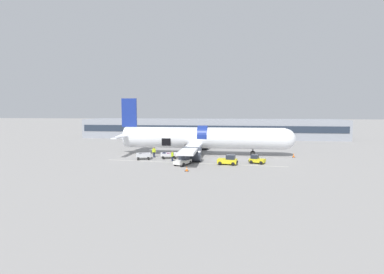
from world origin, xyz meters
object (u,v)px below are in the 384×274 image
object	(u,v)px
baggage_tug_lead	(257,160)
ground_crew_driver	(154,152)
baggage_tug_mid	(228,160)
ground_crew_supervisor	(195,153)
ground_crew_loader_a	(183,154)
baggage_tug_rear	(183,161)
ground_crew_marshal	(183,153)
airplane	(201,138)
ground_crew_helper	(172,156)
baggage_cart_queued	(144,156)
ground_crew_loader_b	(192,154)
baggage_cart_loading	(169,155)

from	to	relation	value
baggage_tug_lead	ground_crew_driver	size ratio (longest dim) A/B	1.51
baggage_tug_mid	ground_crew_supervisor	distance (m)	9.00
baggage_tug_lead	ground_crew_loader_a	bearing A→B (deg)	169.26
baggage_tug_rear	ground_crew_marshal	distance (m)	6.12
baggage_tug_lead	ground_crew_marshal	world-z (taller)	ground_crew_marshal
airplane	ground_crew_helper	distance (m)	8.97
baggage_tug_rear	baggage_cart_queued	bearing A→B (deg)	151.24
airplane	ground_crew_driver	size ratio (longest dim) A/B	18.75
airplane	ground_crew_loader_b	distance (m)	5.40
ground_crew_loader_b	ground_crew_marshal	size ratio (longest dim) A/B	0.94
baggage_cart_loading	ground_crew_marshal	size ratio (longest dim) A/B	2.20
baggage_tug_lead	baggage_cart_loading	xyz separation A→B (m)	(-15.06, 3.19, -0.07)
baggage_tug_lead	baggage_cart_queued	distance (m)	19.24
ground_crew_helper	ground_crew_marshal	world-z (taller)	ground_crew_marshal
airplane	baggage_tug_lead	xyz separation A→B (m)	(9.92, -8.13, -2.59)
baggage_tug_lead	baggage_tug_mid	bearing A→B (deg)	-160.54
ground_crew_helper	ground_crew_supervisor	bearing A→B (deg)	54.61
baggage_cart_loading	ground_crew_helper	size ratio (longest dim) A/B	2.26
ground_crew_loader_a	ground_crew_loader_b	world-z (taller)	ground_crew_loader_a
ground_crew_loader_a	ground_crew_marshal	xyz separation A→B (m)	(-0.20, 1.03, 0.03)
airplane	baggage_tug_mid	size ratio (longest dim) A/B	10.48
ground_crew_loader_b	ground_crew_marshal	bearing A→B (deg)	179.66
baggage_tug_rear	airplane	bearing A→B (deg)	81.31
baggage_tug_mid	ground_crew_supervisor	size ratio (longest dim) A/B	2.05
baggage_tug_lead	ground_crew_marshal	distance (m)	12.95
airplane	ground_crew_driver	distance (m)	9.30
ground_crew_driver	ground_crew_helper	size ratio (longest dim) A/B	1.08
baggage_cart_loading	ground_crew_helper	distance (m)	3.02
baggage_cart_queued	ground_crew_loader_a	xyz separation A→B (m)	(6.88, 0.84, 0.35)
baggage_cart_queued	ground_crew_helper	bearing A→B (deg)	-11.46
baggage_cart_loading	ground_crew_loader_a	bearing A→B (deg)	-17.20
baggage_tug_rear	ground_crew_loader_a	distance (m)	5.08
baggage_cart_queued	ground_crew_loader_b	bearing A→B (deg)	12.62
baggage_cart_loading	baggage_cart_queued	xyz separation A→B (m)	(-4.12, -1.69, 0.01)
baggage_tug_rear	ground_crew_loader_b	bearing A→B (deg)	83.68
ground_crew_loader_a	baggage_tug_mid	bearing A→B (deg)	-26.84
ground_crew_driver	ground_crew_helper	world-z (taller)	ground_crew_driver
ground_crew_loader_a	ground_crew_driver	world-z (taller)	ground_crew_driver
baggage_tug_lead	ground_crew_loader_b	world-z (taller)	ground_crew_loader_b
baggage_tug_mid	ground_crew_loader_a	world-z (taller)	ground_crew_loader_a
ground_crew_loader_a	ground_crew_helper	bearing A→B (deg)	-129.73
baggage_tug_rear	baggage_tug_lead	bearing A→B (deg)	13.05
baggage_cart_loading	ground_crew_helper	bearing A→B (deg)	-66.98
baggage_cart_loading	ground_crew_loader_b	xyz separation A→B (m)	(4.16, 0.16, 0.33)
baggage_tug_mid	ground_crew_helper	bearing A→B (deg)	167.79
baggage_tug_lead	ground_crew_loader_b	bearing A→B (deg)	162.91
airplane	ground_crew_helper	world-z (taller)	airplane
baggage_cart_queued	ground_crew_supervisor	world-z (taller)	ground_crew_supervisor
baggage_tug_rear	ground_crew_loader_a	size ratio (longest dim) A/B	2.09
baggage_tug_lead	ground_crew_marshal	xyz separation A→B (m)	(-12.50, 3.36, 0.32)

